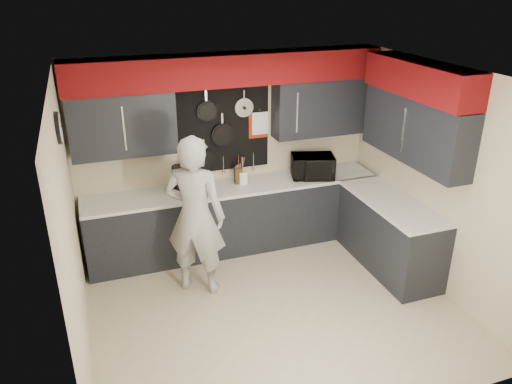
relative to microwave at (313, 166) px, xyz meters
name	(u,v)px	position (x,y,z in m)	size (l,w,h in m)	color
ground	(274,307)	(-1.08, -1.37, -1.08)	(4.00, 4.00, 0.00)	#BCAE92
back_wall_assembly	(230,101)	(-1.07, 0.23, 0.93)	(4.00, 0.36, 2.60)	beige
right_wall_assembly	(419,120)	(0.77, -1.11, 0.87)	(0.36, 3.50, 2.60)	beige
left_wall_assembly	(71,229)	(-3.08, -1.36, 0.26)	(0.05, 3.50, 2.60)	beige
base_cabinets	(278,221)	(-0.59, -0.24, -0.62)	(3.95, 2.20, 0.92)	black
microwave	(313,166)	(0.00, 0.00, 0.00)	(0.56, 0.38, 0.31)	black
knife_block	(238,176)	(-1.01, 0.13, -0.05)	(0.10, 0.10, 0.21)	#382512
utensil_crock	(243,177)	(-0.95, 0.11, -0.07)	(0.13, 0.13, 0.16)	white
coffee_maker	(181,180)	(-1.79, 0.03, 0.03)	(0.26, 0.29, 0.37)	black
person	(195,217)	(-1.79, -0.73, -0.12)	(0.70, 0.46, 1.91)	#9B9A99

